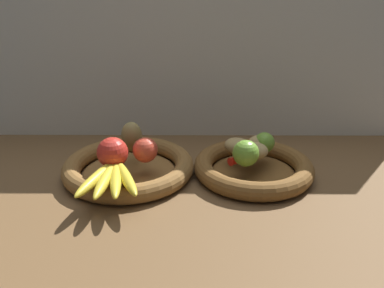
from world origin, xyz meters
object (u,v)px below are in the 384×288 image
apple_red_front (114,153)px  potato_large (255,151)px  potato_back (261,143)px  fruit_bowl_right (254,167)px  lime_near (247,153)px  apple_red_right (146,150)px  banana_bunch_front (113,177)px  lime_far (265,142)px  chili_pepper (251,156)px  potato_oblong (239,146)px  pear_brown (133,137)px  fruit_bowl_left (130,167)px

apple_red_front → potato_large: (35.45, 5.15, -1.64)cm
apple_red_front → potato_back: bearing=14.7°
fruit_bowl_right → lime_near: (-2.77, -4.16, 5.87)cm
apple_red_right → banana_bunch_front: apple_red_right is taller
lime_far → chili_pepper: 6.81cm
potato_large → fruit_bowl_right: bearing=-90.0°
chili_pepper → apple_red_front: bearing=153.2°
potato_oblong → pear_brown: bearing=176.5°
apple_red_right → apple_red_front: bearing=-157.8°
apple_red_right → fruit_bowl_left: bearing=156.8°
fruit_bowl_right → chili_pepper: bearing=-144.5°
potato_back → potato_oblong: potato_back is taller
fruit_bowl_left → pear_brown: (0.45, 4.73, 6.67)cm
apple_red_front → pear_brown: (3.22, 9.89, 0.27)cm
apple_red_right → banana_bunch_front: (-6.51, -11.08, -1.89)cm
banana_bunch_front → chili_pepper: size_ratio=1.49×
lime_far → lime_near: bearing=-125.8°
fruit_bowl_right → apple_red_front: 36.39cm
fruit_bowl_left → potato_large: size_ratio=4.88×
lime_near → apple_red_front: bearing=-178.3°
apple_red_right → lime_near: lime_near is taller
apple_red_front → banana_bunch_front: 8.44cm
banana_bunch_front → potato_oblong: potato_oblong is taller
potato_large → lime_far: (3.23, 4.16, 0.56)cm
apple_red_right → chili_pepper: bearing=2.7°
potato_back → chili_pepper: size_ratio=0.55×
potato_large → potato_oblong: size_ratio=0.91×
fruit_bowl_right → lime_near: bearing=-123.7°
apple_red_right → potato_large: 27.96cm
lime_far → apple_red_right: bearing=-168.7°
fruit_bowl_right → apple_red_front: (-35.45, -5.15, 6.39)cm
pear_brown → potato_oblong: pear_brown is taller
pear_brown → banana_bunch_front: pear_brown is taller
fruit_bowl_left → lime_far: lime_far is taller
chili_pepper → pear_brown: bearing=135.9°
apple_red_front → lime_far: (38.68, 9.31, -1.09)cm
banana_bunch_front → pear_brown: bearing=83.2°
potato_back → potato_large: bearing=-114.4°
apple_red_right → lime_far: 31.71cm
potato_large → fruit_bowl_left: bearing=-180.0°
apple_red_front → potato_oblong: bearing=14.5°
apple_red_right → pear_brown: (-4.37, 6.79, 0.90)cm
fruit_bowl_right → banana_bunch_front: banana_bunch_front is taller
fruit_bowl_left → potato_large: 33.02cm
fruit_bowl_left → fruit_bowl_right: 32.68cm
potato_back → lime_far: size_ratio=1.32×
pear_brown → apple_red_front: bearing=-108.0°
fruit_bowl_left → lime_near: bearing=-7.9°
chili_pepper → apple_red_right: bearing=148.6°
apple_red_front → potato_large: size_ratio=1.09×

